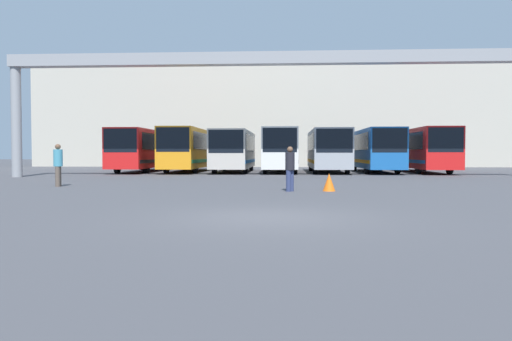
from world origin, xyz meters
name	(u,v)px	position (x,y,z in m)	size (l,w,h in m)	color
ground_plane	(267,217)	(0.00, 0.00, 0.00)	(200.00, 200.00, 0.00)	#47474C
building_backdrop	(283,119)	(0.00, 46.72, 5.38)	(53.65, 12.00, 10.75)	#B7B2A3
overhead_gantry	(279,72)	(0.00, 17.92, 6.17)	(32.15, 0.80, 7.27)	gray
bus_slot_0	(144,148)	(-10.62, 27.06, 1.83)	(2.48, 11.27, 3.18)	red
bus_slot_1	(189,148)	(-7.08, 27.16, 1.87)	(2.46, 11.47, 3.25)	orange
bus_slot_2	(234,149)	(-3.54, 26.62, 1.77)	(2.55, 10.39, 3.07)	beige
bus_slot_3	(281,148)	(0.00, 26.72, 1.84)	(2.47, 10.60, 3.19)	silver
bus_slot_4	(328,148)	(3.54, 26.74, 1.80)	(2.60, 10.64, 3.13)	#999EA5
bus_slot_5	(374,148)	(7.08, 27.09, 1.82)	(2.46, 11.33, 3.15)	#1959A5
bus_slot_6	(422,148)	(10.62, 27.11, 1.84)	(2.47, 11.37, 3.20)	red
pedestrian_mid_right	(290,168)	(0.56, 7.64, 0.90)	(0.35, 0.35, 1.69)	navy
pedestrian_near_center	(58,164)	(-9.40, 9.74, 0.97)	(0.38, 0.38, 1.84)	brown
traffic_cone	(329,182)	(2.04, 7.85, 0.34)	(0.48, 0.48, 0.68)	orange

